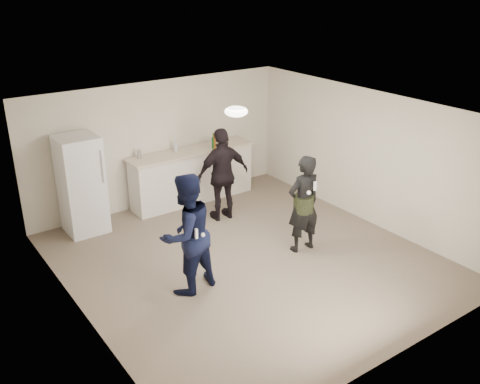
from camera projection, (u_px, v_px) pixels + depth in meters
floor at (247, 260)px, 8.87m from camera, size 6.00×6.00×0.00m
ceiling at (248, 112)px, 7.91m from camera, size 6.00×6.00×0.00m
wall_back at (159, 143)px, 10.65m from camera, size 6.00×0.00×6.00m
wall_front at (401, 271)px, 6.13m from camera, size 6.00×0.00×6.00m
wall_left at (76, 237)px, 6.92m from camera, size 0.00×6.00×6.00m
wall_right at (368, 157)px, 9.86m from camera, size 0.00×6.00×6.00m
counter at (192, 176)px, 10.97m from camera, size 2.60×0.56×1.05m
counter_top at (191, 151)px, 10.76m from camera, size 2.68×0.64×0.04m
fridge at (81, 185)px, 9.53m from camera, size 0.70×0.70×1.80m
fridge_handle at (102, 166)px, 9.25m from camera, size 0.02×0.02×0.60m
ceiling_dome at (236, 111)px, 8.15m from camera, size 0.36×0.36×0.16m
shaker at (139, 154)px, 10.26m from camera, size 0.08×0.08×0.17m
man at (187, 234)px, 7.71m from camera, size 1.01×0.85×1.84m
woman at (303, 204)px, 8.89m from camera, size 0.64×0.45×1.69m
camo_shorts at (304, 204)px, 8.89m from camera, size 0.34×0.34×0.28m
spectator at (223, 175)px, 10.02m from camera, size 1.09×0.55×1.79m
remote_man at (196, 234)px, 7.45m from camera, size 0.04×0.04×0.15m
nunchuk_man at (203, 235)px, 7.56m from camera, size 0.07×0.07×0.07m
remote_woman at (315, 186)px, 8.54m from camera, size 0.04×0.04×0.15m
nunchuk_woman at (309, 193)px, 8.55m from camera, size 0.07×0.07×0.07m
bottle_cluster at (209, 142)px, 10.85m from camera, size 1.16×0.33×0.24m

